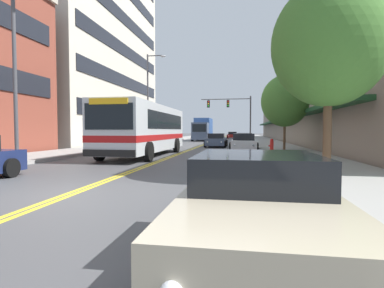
% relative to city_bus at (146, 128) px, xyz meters
% --- Properties ---
extents(ground_plane, '(240.00, 240.00, 0.00)m').
position_rel_city_bus_xyz_m(ground_plane, '(1.79, 25.68, -1.74)').
color(ground_plane, '#4C4C4F').
extents(sidewalk_left, '(3.72, 106.00, 0.17)m').
position_rel_city_bus_xyz_m(sidewalk_left, '(-5.57, 25.68, -1.65)').
color(sidewalk_left, '#9E9B96').
rests_on(sidewalk_left, ground_plane).
extents(sidewalk_right, '(3.72, 106.00, 0.17)m').
position_rel_city_bus_xyz_m(sidewalk_right, '(9.14, 25.68, -1.65)').
color(sidewalk_right, '#9E9B96').
rests_on(sidewalk_right, ground_plane).
extents(centre_line, '(0.34, 106.00, 0.01)m').
position_rel_city_bus_xyz_m(centre_line, '(1.79, 25.68, -1.73)').
color(centre_line, yellow).
rests_on(centre_line, ground_plane).
extents(office_tower_left, '(12.08, 24.02, 29.11)m').
position_rel_city_bus_xyz_m(office_tower_left, '(-13.67, 16.08, 12.82)').
color(office_tower_left, beige).
rests_on(office_tower_left, ground_plane).
extents(storefront_row_right, '(9.10, 68.00, 10.18)m').
position_rel_city_bus_xyz_m(storefront_row_right, '(15.23, 25.68, 3.35)').
color(storefront_row_right, gray).
rests_on(storefront_row_right, ground_plane).
extents(city_bus, '(2.92, 10.60, 3.07)m').
position_rel_city_bus_xyz_m(city_bus, '(0.00, 0.00, 0.00)').
color(city_bus, silver).
rests_on(city_bus, ground_plane).
extents(car_dark_grey_parked_left_near, '(2.13, 4.86, 1.24)m').
position_rel_city_bus_xyz_m(car_dark_grey_parked_left_near, '(-2.56, 10.92, -1.15)').
color(car_dark_grey_parked_left_near, '#38383D').
rests_on(car_dark_grey_parked_left_near, ground_plane).
extents(car_charcoal_parked_left_mid, '(2.01, 4.52, 1.18)m').
position_rel_city_bus_xyz_m(car_charcoal_parked_left_mid, '(-2.62, 17.91, -1.18)').
color(car_charcoal_parked_left_mid, '#232328').
rests_on(car_charcoal_parked_left_mid, ground_plane).
extents(car_champagne_parked_right_foreground, '(2.03, 4.16, 1.26)m').
position_rel_city_bus_xyz_m(car_champagne_parked_right_foreground, '(6.12, -14.24, -1.13)').
color(car_champagne_parked_right_foreground, beige).
rests_on(car_champagne_parked_right_foreground, ground_plane).
extents(car_white_parked_right_mid, '(2.14, 4.40, 1.32)m').
position_rel_city_bus_xyz_m(car_white_parked_right_mid, '(6.06, 5.85, -1.12)').
color(car_white_parked_right_mid, white).
rests_on(car_white_parked_right_mid, ground_plane).
extents(car_silver_parked_right_far, '(2.07, 4.75, 1.30)m').
position_rel_city_bus_xyz_m(car_silver_parked_right_far, '(6.21, 14.67, -1.13)').
color(car_silver_parked_right_far, '#B7B7BC').
rests_on(car_silver_parked_right_far, ground_plane).
extents(car_slate_blue_moving_lead, '(2.04, 4.31, 1.28)m').
position_rel_city_bus_xyz_m(car_slate_blue_moving_lead, '(3.50, 10.65, -1.14)').
color(car_slate_blue_moving_lead, '#475675').
rests_on(car_slate_blue_moving_lead, ground_plane).
extents(car_red_moving_second, '(2.17, 4.14, 1.30)m').
position_rel_city_bus_xyz_m(car_red_moving_second, '(4.07, 42.39, -1.13)').
color(car_red_moving_second, maroon).
rests_on(car_red_moving_second, ground_plane).
extents(box_truck, '(2.60, 7.74, 3.43)m').
position_rel_city_bus_xyz_m(box_truck, '(0.03, 27.30, -0.00)').
color(box_truck, '#475675').
rests_on(box_truck, ground_plane).
extents(traffic_signal_mast, '(6.46, 0.38, 5.98)m').
position_rel_city_bus_xyz_m(traffic_signal_mast, '(4.71, 21.11, 2.55)').
color(traffic_signal_mast, '#47474C').
rests_on(traffic_signal_mast, ground_plane).
extents(street_lamp_left_near, '(2.65, 0.28, 9.31)m').
position_rel_city_bus_xyz_m(street_lamp_left_near, '(-3.18, -6.77, 3.74)').
color(street_lamp_left_near, '#47474C').
rests_on(street_lamp_left_near, ground_plane).
extents(street_lamp_left_far, '(1.96, 0.28, 9.22)m').
position_rel_city_bus_xyz_m(street_lamp_left_far, '(-3.29, 11.26, 3.61)').
color(street_lamp_left_far, '#47474C').
rests_on(street_lamp_left_far, ground_plane).
extents(street_tree_right_near, '(3.57, 3.57, 6.08)m').
position_rel_city_bus_xyz_m(street_tree_right_near, '(8.63, -7.88, 2.54)').
color(street_tree_right_near, brown).
rests_on(street_tree_right_near, sidewalk_right).
extents(street_tree_right_mid, '(3.36, 3.36, 5.35)m').
position_rel_city_bus_xyz_m(street_tree_right_mid, '(8.95, 4.31, 1.94)').
color(street_tree_right_mid, brown).
rests_on(street_tree_right_mid, sidewalk_right).
extents(fire_hydrant, '(0.30, 0.22, 0.89)m').
position_rel_city_bus_xyz_m(fire_hydrant, '(7.73, 0.78, -1.12)').
color(fire_hydrant, red).
rests_on(fire_hydrant, sidewalk_right).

